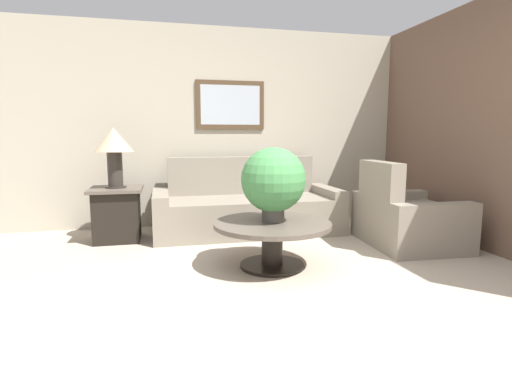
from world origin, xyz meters
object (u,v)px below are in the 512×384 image
at_px(armchair, 406,219).
at_px(table_lamp, 114,146).
at_px(coffee_table, 272,234).
at_px(potted_plant_on_table, 273,181).
at_px(couch_main, 247,209).
at_px(side_table, 117,214).

bearing_deg(armchair, table_lamp, 76.51).
height_order(armchair, table_lamp, table_lamp).
xyz_separation_m(coffee_table, potted_plant_on_table, (0.01, 0.02, 0.48)).
distance_m(table_lamp, potted_plant_on_table, 2.00).
distance_m(couch_main, potted_plant_on_table, 1.46).
bearing_deg(armchair, coffee_table, 106.75).
distance_m(armchair, coffee_table, 1.67).
bearing_deg(table_lamp, side_table, -90.00).
xyz_separation_m(armchair, coffee_table, (-1.63, -0.39, 0.02)).
relative_size(side_table, table_lamp, 0.90).
bearing_deg(coffee_table, potted_plant_on_table, 58.87).
relative_size(table_lamp, potted_plant_on_table, 1.00).
bearing_deg(couch_main, armchair, -32.57).
xyz_separation_m(table_lamp, potted_plant_on_table, (1.49, -1.30, -0.29)).
distance_m(armchair, side_table, 3.24).
bearing_deg(armchair, couch_main, 60.64).
height_order(couch_main, table_lamp, table_lamp).
xyz_separation_m(armchair, table_lamp, (-3.10, 0.93, 0.80)).
height_order(coffee_table, side_table, side_table).
relative_size(coffee_table, side_table, 1.75).
height_order(armchair, potted_plant_on_table, potted_plant_on_table).
distance_m(coffee_table, table_lamp, 2.13).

